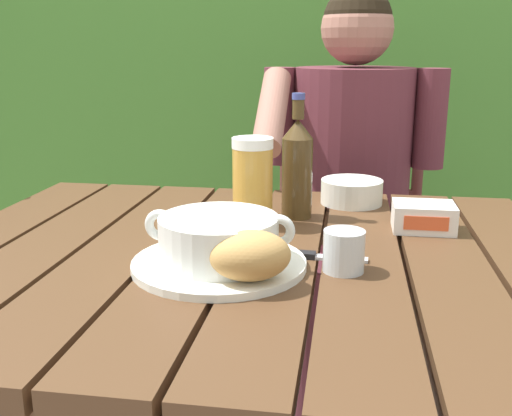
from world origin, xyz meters
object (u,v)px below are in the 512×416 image
object	(u,v)px
person_eating	(350,185)
table_knife	(314,256)
beer_glass	(253,182)
diner_bowl	(352,192)
beer_bottle	(297,167)
water_glass_small	(344,251)
bread_roll	(250,255)
chair_near_diner	(347,252)
butter_tub	(423,217)
soup_bowl	(219,237)
serving_plate	(219,264)

from	to	relation	value
person_eating	table_knife	xyz separation A→B (m)	(-0.06, -0.70, 0.04)
beer_glass	diner_bowl	xyz separation A→B (m)	(0.19, 0.19, -0.06)
beer_bottle	water_glass_small	xyz separation A→B (m)	(0.10, -0.29, -0.07)
bread_roll	table_knife	xyz separation A→B (m)	(0.08, 0.13, -0.04)
chair_near_diner	person_eating	bearing A→B (deg)	-90.80
beer_bottle	diner_bowl	xyz separation A→B (m)	(0.11, 0.12, -0.08)
beer_glass	table_knife	xyz separation A→B (m)	(0.13, -0.17, -0.08)
beer_glass	butter_tub	distance (m)	0.32
bread_roll	diner_bowl	bearing A→B (deg)	73.97
chair_near_diner	beer_glass	xyz separation A→B (m)	(-0.19, -0.73, 0.38)
water_glass_small	beer_bottle	bearing A→B (deg)	108.73
chair_near_diner	bread_roll	bearing A→B (deg)	-97.84
soup_bowl	butter_tub	size ratio (longest dim) A/B	2.09
beer_bottle	table_knife	xyz separation A→B (m)	(0.05, -0.24, -0.10)
table_knife	diner_bowl	world-z (taller)	diner_bowl
bread_roll	beer_glass	size ratio (longest dim) A/B	0.81
chair_near_diner	serving_plate	size ratio (longest dim) A/B	3.54
water_glass_small	butter_tub	distance (m)	0.27
chair_near_diner	person_eating	distance (m)	0.33
serving_plate	bread_roll	distance (m)	0.10
beer_glass	soup_bowl	bearing A→B (deg)	-93.71
chair_near_diner	beer_bottle	world-z (taller)	beer_bottle
soup_bowl	diner_bowl	world-z (taller)	soup_bowl
chair_near_diner	bread_roll	xyz separation A→B (m)	(-0.14, -1.03, 0.35)
chair_near_diner	beer_bottle	distance (m)	0.78
bread_roll	table_knife	size ratio (longest dim) A/B	0.95
person_eating	table_knife	world-z (taller)	person_eating
person_eating	water_glass_small	bearing A→B (deg)	-90.69
beer_bottle	serving_plate	bearing A→B (deg)	-107.29
serving_plate	person_eating	bearing A→B (deg)	75.31
chair_near_diner	serving_plate	bearing A→B (deg)	-101.89
beer_bottle	water_glass_small	bearing A→B (deg)	-71.27
soup_bowl	beer_bottle	bearing A→B (deg)	72.71
soup_bowl	diner_bowl	distance (m)	0.47
serving_plate	diner_bowl	bearing A→B (deg)	64.47
beer_glass	butter_tub	world-z (taller)	beer_glass
beer_glass	beer_bottle	xyz separation A→B (m)	(0.08, 0.07, 0.02)
beer_glass	diner_bowl	world-z (taller)	beer_glass
beer_glass	diner_bowl	distance (m)	0.27
butter_tub	water_glass_small	bearing A→B (deg)	-121.65
beer_bottle	butter_tub	size ratio (longest dim) A/B	2.19
beer_bottle	butter_tub	bearing A→B (deg)	-12.38
bread_roll	beer_glass	xyz separation A→B (m)	(-0.05, 0.30, 0.04)
chair_near_diner	serving_plate	distance (m)	1.03
chair_near_diner	table_knife	size ratio (longest dim) A/B	6.71
soup_bowl	butter_tub	xyz separation A→B (m)	(0.33, 0.25, -0.02)
soup_bowl	serving_plate	bearing A→B (deg)	45.00
diner_bowl	serving_plate	bearing A→B (deg)	-115.53
soup_bowl	bread_roll	distance (m)	0.09
person_eating	soup_bowl	distance (m)	0.79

